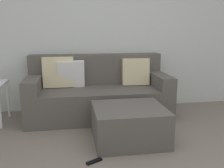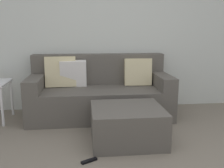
# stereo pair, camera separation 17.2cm
# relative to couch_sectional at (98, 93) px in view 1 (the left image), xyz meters

# --- Properties ---
(wall_back) EXTENTS (5.68, 0.10, 2.54)m
(wall_back) POSITION_rel_couch_sectional_xyz_m (0.27, 0.43, 0.93)
(wall_back) COLOR silver
(wall_back) RESTS_ON ground_plane
(couch_sectional) EXTENTS (2.04, 0.91, 0.90)m
(couch_sectional) POSITION_rel_couch_sectional_xyz_m (0.00, 0.00, 0.00)
(couch_sectional) COLOR #59544C
(couch_sectional) RESTS_ON ground_plane
(ottoman) EXTENTS (0.81, 0.74, 0.40)m
(ottoman) POSITION_rel_couch_sectional_xyz_m (0.26, -0.97, -0.14)
(ottoman) COLOR #59544C
(ottoman) RESTS_ON ground_plane
(remote_by_storage_bin) EXTENTS (0.17, 0.12, 0.02)m
(remote_by_storage_bin) POSITION_rel_couch_sectional_xyz_m (-0.19, -1.42, -0.33)
(remote_by_storage_bin) COLOR black
(remote_by_storage_bin) RESTS_ON ground_plane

